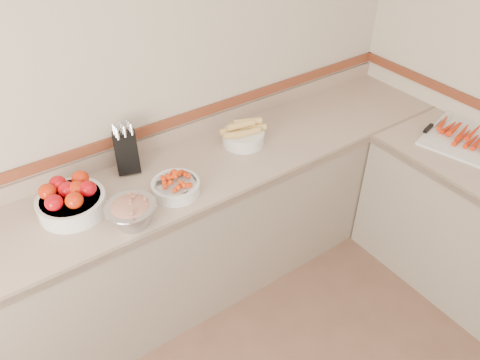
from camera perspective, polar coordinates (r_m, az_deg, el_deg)
back_wall at (r=2.61m, az=-14.86°, el=9.72°), size 4.00×0.00×4.00m
counter_back at (r=2.86m, az=-9.62°, el=-7.85°), size 4.00×0.65×1.08m
knife_block at (r=2.66m, az=-13.67°, el=3.46°), size 0.17×0.18×0.30m
tomato_bowl at (r=2.47m, az=-19.94°, el=-2.27°), size 0.34×0.34×0.17m
cherry_tomato_bowl at (r=2.48m, az=-7.86°, el=-0.65°), size 0.26×0.26×0.14m
corn_bowl at (r=2.84m, az=0.41°, el=5.53°), size 0.28×0.26×0.15m
rhubarb_bowl at (r=2.31m, az=-13.11°, el=-3.86°), size 0.25×0.25×0.14m
cutting_board at (r=3.21m, az=25.55°, el=4.87°), size 0.58×0.51×0.07m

